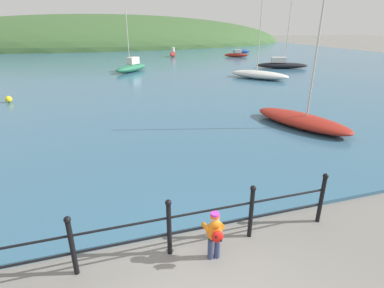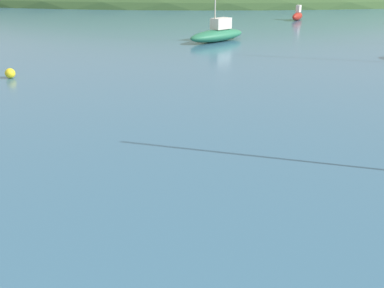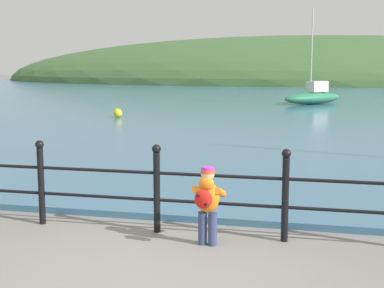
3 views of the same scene
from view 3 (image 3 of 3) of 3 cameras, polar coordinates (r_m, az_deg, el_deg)
name	(u,v)px [view 3 (image 3 of 3)]	position (r m, az deg, el deg)	size (l,w,h in m)	color
ground_plane	(147,276)	(5.95, -4.80, -13.87)	(200.00, 200.00, 0.00)	slate
water	(289,97)	(37.34, 10.28, 4.97)	(80.00, 60.00, 0.10)	#386684
far_hillside	(302,81)	(74.37, 11.63, 6.59)	(83.58, 45.97, 12.04)	#3D6033
iron_railing	(157,186)	(7.22, -3.78, -4.47)	(6.96, 0.12, 1.21)	black
child_in_coat	(207,198)	(6.69, 1.63, -5.83)	(0.40, 0.54, 1.00)	navy
boat_far_right	(313,96)	(30.12, 12.82, 4.98)	(3.62, 3.74, 5.13)	#287551
mooring_buoy	(118,113)	(22.17, -7.93, 3.30)	(0.36, 0.36, 0.36)	yellow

